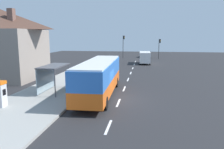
# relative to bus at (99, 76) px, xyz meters

# --- Properties ---
(ground_plane) EXTENTS (56.00, 92.00, 0.04)m
(ground_plane) POSITION_rel_bus_xyz_m (1.71, 13.18, -1.86)
(ground_plane) COLOR #262628
(sidewalk_platform) EXTENTS (6.20, 30.00, 0.18)m
(sidewalk_platform) POSITION_rel_bus_xyz_m (-4.69, 1.18, -1.75)
(sidewalk_platform) COLOR #999993
(sidewalk_platform) RESTS_ON ground
(lane_stripe_seg_0) EXTENTS (0.16, 2.20, 0.01)m
(lane_stripe_seg_0) POSITION_rel_bus_xyz_m (1.96, -6.82, -1.84)
(lane_stripe_seg_0) COLOR silver
(lane_stripe_seg_0) RESTS_ON ground
(lane_stripe_seg_1) EXTENTS (0.16, 2.20, 0.01)m
(lane_stripe_seg_1) POSITION_rel_bus_xyz_m (1.96, -1.82, -1.84)
(lane_stripe_seg_1) COLOR silver
(lane_stripe_seg_1) RESTS_ON ground
(lane_stripe_seg_2) EXTENTS (0.16, 2.20, 0.01)m
(lane_stripe_seg_2) POSITION_rel_bus_xyz_m (1.96, 3.18, -1.84)
(lane_stripe_seg_2) COLOR silver
(lane_stripe_seg_2) RESTS_ON ground
(lane_stripe_seg_3) EXTENTS (0.16, 2.20, 0.01)m
(lane_stripe_seg_3) POSITION_rel_bus_xyz_m (1.96, 8.18, -1.84)
(lane_stripe_seg_3) COLOR silver
(lane_stripe_seg_3) RESTS_ON ground
(lane_stripe_seg_4) EXTENTS (0.16, 2.20, 0.01)m
(lane_stripe_seg_4) POSITION_rel_bus_xyz_m (1.96, 13.18, -1.84)
(lane_stripe_seg_4) COLOR silver
(lane_stripe_seg_4) RESTS_ON ground
(lane_stripe_seg_5) EXTENTS (0.16, 2.20, 0.01)m
(lane_stripe_seg_5) POSITION_rel_bus_xyz_m (1.96, 18.18, -1.84)
(lane_stripe_seg_5) COLOR silver
(lane_stripe_seg_5) RESTS_ON ground
(lane_stripe_seg_6) EXTENTS (0.16, 2.20, 0.01)m
(lane_stripe_seg_6) POSITION_rel_bus_xyz_m (1.96, 23.18, -1.84)
(lane_stripe_seg_6) COLOR silver
(lane_stripe_seg_6) RESTS_ON ground
(lane_stripe_seg_7) EXTENTS (0.16, 2.20, 0.01)m
(lane_stripe_seg_7) POSITION_rel_bus_xyz_m (1.96, 28.18, -1.84)
(lane_stripe_seg_7) COLOR silver
(lane_stripe_seg_7) RESTS_ON ground
(bus) EXTENTS (2.75, 11.06, 3.21)m
(bus) POSITION_rel_bus_xyz_m (0.00, 0.00, 0.00)
(bus) COLOR orange
(bus) RESTS_ON ground
(white_van) EXTENTS (2.15, 5.25, 2.30)m
(white_van) POSITION_rel_bus_xyz_m (3.91, 24.72, -0.50)
(white_van) COLOR white
(white_van) RESTS_ON ground
(sedan_near) EXTENTS (1.87, 4.41, 1.52)m
(sedan_near) POSITION_rel_bus_xyz_m (4.01, 38.40, -1.05)
(sedan_near) COLOR black
(sedan_near) RESTS_ON ground
(ticket_machine) EXTENTS (0.66, 0.76, 1.94)m
(ticket_machine) POSITION_rel_bus_xyz_m (-6.51, -4.64, -0.67)
(ticket_machine) COLOR silver
(ticket_machine) RESTS_ON sidewalk_platform
(recycling_bin_green) EXTENTS (0.52, 0.52, 0.95)m
(recycling_bin_green) POSITION_rel_bus_xyz_m (-2.49, 1.27, -1.19)
(recycling_bin_green) COLOR green
(recycling_bin_green) RESTS_ON sidewalk_platform
(recycling_bin_blue) EXTENTS (0.52, 0.52, 0.95)m
(recycling_bin_blue) POSITION_rel_bus_xyz_m (-2.49, 1.97, -1.19)
(recycling_bin_blue) COLOR blue
(recycling_bin_blue) RESTS_ON sidewalk_platform
(traffic_light_near_side) EXTENTS (0.49, 0.28, 4.70)m
(traffic_light_near_side) POSITION_rel_bus_xyz_m (7.22, 35.08, 1.30)
(traffic_light_near_side) COLOR #2D2D2D
(traffic_light_near_side) RESTS_ON ground
(traffic_light_far_side) EXTENTS (0.49, 0.28, 5.49)m
(traffic_light_far_side) POSITION_rel_bus_xyz_m (-1.39, 35.88, 1.78)
(traffic_light_far_side) COLOR #2D2D2D
(traffic_light_far_side) RESTS_ON ground
(bus_shelter) EXTENTS (1.80, 4.00, 2.50)m
(bus_shelter) POSITION_rel_bus_xyz_m (-4.70, 0.34, 0.25)
(bus_shelter) COLOR #4C4C51
(bus_shelter) RESTS_ON sidewalk_platform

